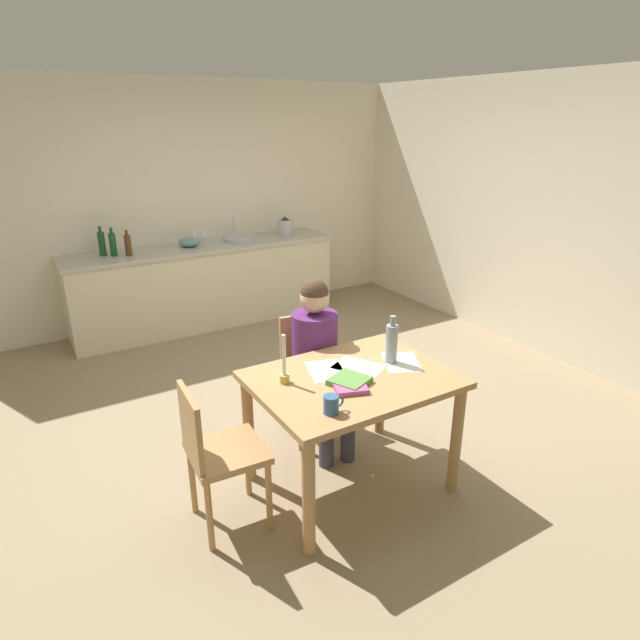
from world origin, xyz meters
TOP-DOWN VIEW (x-y plane):
  - ground_plane at (0.00, 0.00)m, footprint 5.20×5.20m
  - wall_back at (0.00, 2.60)m, footprint 5.20×0.12m
  - wall_right at (2.60, 0.00)m, footprint 0.12×5.20m
  - kitchen_counter at (0.00, 2.24)m, footprint 2.94×0.64m
  - dining_table at (-0.23, -0.97)m, footprint 1.16×0.88m
  - chair_at_table at (-0.12, -0.29)m, footprint 0.45×0.45m
  - person_seated at (-0.14, -0.44)m, footprint 0.37×0.62m
  - chair_side_empty at (-1.07, -0.90)m, footprint 0.42×0.42m
  - coffee_mug at (-0.55, -1.26)m, footprint 0.12×0.08m
  - candlestick at (-0.61, -0.83)m, footprint 0.06×0.06m
  - book_magazine at (-0.29, -1.04)m, footprint 0.26×0.26m
  - book_cookery at (-0.33, -1.10)m, footprint 0.22×0.21m
  - paper_letter at (-0.12, -0.88)m, footprint 0.33×0.36m
  - paper_bill at (0.15, -0.97)m, footprint 0.33×0.36m
  - paper_envelope at (-0.32, -0.83)m, footprint 0.29×0.34m
  - wine_bottle_on_table at (0.09, -0.93)m, footprint 0.08×0.08m
  - sink_unit at (0.43, 2.24)m, footprint 0.36×0.36m
  - bottle_oil at (-1.01, 2.30)m, footprint 0.07×0.07m
  - bottle_vinegar at (-0.92, 2.24)m, footprint 0.07×0.07m
  - bottle_wine_red at (-0.79, 2.17)m, footprint 0.06×0.06m
  - mixing_bowl at (-0.14, 2.24)m, footprint 0.22×0.22m
  - stovetop_kettle at (1.01, 2.24)m, footprint 0.18×0.18m
  - wine_glass_near_sink at (0.06, 2.39)m, footprint 0.07×0.07m
  - wine_glass_by_kettle at (-0.04, 2.39)m, footprint 0.07×0.07m

SIDE VIEW (x-z plane):
  - ground_plane at x=0.00m, z-range -0.04..0.00m
  - kitchen_counter at x=0.00m, z-range 0.00..0.90m
  - chair_at_table at x=-0.12m, z-range 0.05..0.93m
  - chair_side_empty at x=-1.07m, z-range 0.05..0.93m
  - dining_table at x=-0.23m, z-range 0.26..1.02m
  - person_seated at x=-0.14m, z-range 0.08..1.28m
  - paper_letter at x=-0.12m, z-range 0.76..0.76m
  - paper_bill at x=0.15m, z-range 0.76..0.76m
  - paper_envelope at x=-0.32m, z-range 0.76..0.76m
  - book_cookery at x=-0.33m, z-range 0.76..0.79m
  - book_magazine at x=-0.29m, z-range 0.76..0.79m
  - coffee_mug at x=-0.55m, z-range 0.76..0.86m
  - candlestick at x=-0.61m, z-range 0.69..0.99m
  - wine_bottle_on_table at x=0.09m, z-range 0.73..1.04m
  - sink_unit at x=0.43m, z-range 0.80..1.04m
  - mixing_bowl at x=-0.14m, z-range 0.90..1.00m
  - stovetop_kettle at x=1.01m, z-range 0.89..1.11m
  - wine_glass_near_sink at x=0.06m, z-range 0.93..1.09m
  - wine_glass_by_kettle at x=-0.04m, z-range 0.93..1.09m
  - bottle_wine_red at x=-0.79m, z-range 0.88..1.14m
  - bottle_vinegar at x=-0.92m, z-range 0.88..1.16m
  - bottle_oil at x=-1.01m, z-range 0.88..1.17m
  - wall_back at x=0.00m, z-range 0.00..2.60m
  - wall_right at x=2.60m, z-range 0.00..2.60m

